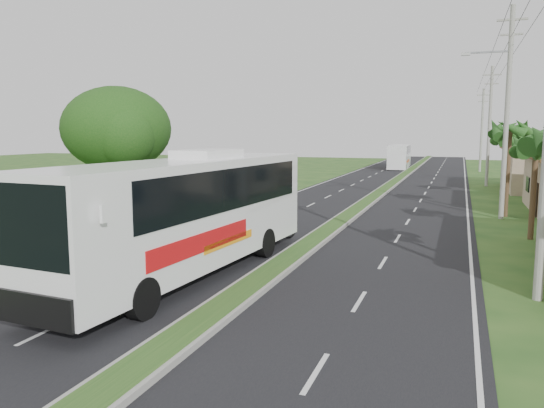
% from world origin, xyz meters
% --- Properties ---
extents(ground, '(180.00, 180.00, 0.00)m').
position_xyz_m(ground, '(0.00, 0.00, 0.00)').
color(ground, '#22481A').
rests_on(ground, ground).
extents(road_asphalt, '(14.00, 160.00, 0.02)m').
position_xyz_m(road_asphalt, '(0.00, 20.00, 0.01)').
color(road_asphalt, black).
rests_on(road_asphalt, ground).
extents(median_strip, '(1.20, 160.00, 0.18)m').
position_xyz_m(median_strip, '(0.00, 20.00, 0.10)').
color(median_strip, gray).
rests_on(median_strip, ground).
extents(lane_edge_left, '(0.12, 160.00, 0.01)m').
position_xyz_m(lane_edge_left, '(-6.70, 20.00, 0.00)').
color(lane_edge_left, silver).
rests_on(lane_edge_left, ground).
extents(lane_edge_right, '(0.12, 160.00, 0.01)m').
position_xyz_m(lane_edge_right, '(6.70, 20.00, 0.00)').
color(lane_edge_right, silver).
rests_on(lane_edge_right, ground).
extents(palm_verge_b, '(2.40, 2.40, 5.05)m').
position_xyz_m(palm_verge_b, '(9.40, 12.00, 4.36)').
color(palm_verge_b, '#473321').
rests_on(palm_verge_b, ground).
extents(palm_verge_c, '(2.40, 2.40, 5.85)m').
position_xyz_m(palm_verge_c, '(8.80, 19.00, 5.12)').
color(palm_verge_c, '#473321').
rests_on(palm_verge_c, ground).
extents(palm_verge_d, '(2.40, 2.40, 5.25)m').
position_xyz_m(palm_verge_d, '(9.30, 28.00, 4.55)').
color(palm_verge_d, '#473321').
rests_on(palm_verge_d, ground).
extents(shade_tree, '(6.30, 6.00, 7.54)m').
position_xyz_m(shade_tree, '(-12.11, 10.02, 5.03)').
color(shade_tree, '#473321').
rests_on(shade_tree, ground).
extents(utility_pole_b, '(3.20, 0.28, 12.00)m').
position_xyz_m(utility_pole_b, '(8.47, 18.00, 6.26)').
color(utility_pole_b, gray).
rests_on(utility_pole_b, ground).
extents(utility_pole_c, '(1.60, 0.28, 11.00)m').
position_xyz_m(utility_pole_c, '(8.50, 38.00, 5.67)').
color(utility_pole_c, gray).
rests_on(utility_pole_c, ground).
extents(utility_pole_d, '(1.60, 0.28, 10.50)m').
position_xyz_m(utility_pole_d, '(8.50, 58.00, 5.42)').
color(utility_pole_d, gray).
rests_on(utility_pole_d, ground).
extents(coach_bus_main, '(3.83, 13.69, 4.37)m').
position_xyz_m(coach_bus_main, '(-2.64, 1.00, 2.40)').
color(coach_bus_main, white).
rests_on(coach_bus_main, ground).
extents(coach_bus_far, '(2.84, 11.33, 3.28)m').
position_xyz_m(coach_bus_far, '(-1.94, 60.86, 1.86)').
color(coach_bus_far, white).
rests_on(coach_bus_far, ground).
extents(motorcyclist, '(2.01, 0.64, 2.28)m').
position_xyz_m(motorcyclist, '(-2.00, 8.22, 0.80)').
color(motorcyclist, black).
rests_on(motorcyclist, ground).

